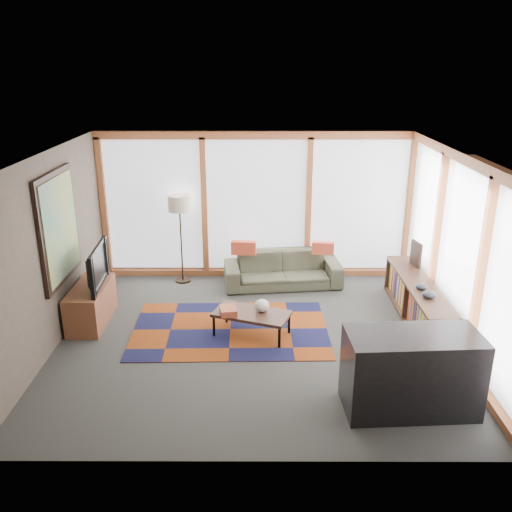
{
  "coord_description": "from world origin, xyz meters",
  "views": [
    {
      "loc": [
        0.02,
        -6.81,
        3.71
      ],
      "look_at": [
        0.0,
        0.4,
        1.1
      ],
      "focal_mm": 38.0,
      "sensor_mm": 36.0,
      "label": 1
    }
  ],
  "objects_px": {
    "sofa": "(283,269)",
    "floor_lamp": "(181,239)",
    "coffee_table": "(252,324)",
    "bookshelf": "(418,302)",
    "television": "(92,266)",
    "bar_counter": "(411,372)",
    "tv_console": "(91,304)"
  },
  "relations": [
    {
      "from": "sofa",
      "to": "floor_lamp",
      "type": "xyz_separation_m",
      "value": [
        -1.77,
        0.18,
        0.49
      ]
    },
    {
      "from": "sofa",
      "to": "coffee_table",
      "type": "bearing_deg",
      "value": -112.24
    },
    {
      "from": "coffee_table",
      "to": "bookshelf",
      "type": "distance_m",
      "value": 2.54
    },
    {
      "from": "sofa",
      "to": "bookshelf",
      "type": "relative_size",
      "value": 0.83
    },
    {
      "from": "television",
      "to": "bar_counter",
      "type": "relative_size",
      "value": 0.73
    },
    {
      "from": "coffee_table",
      "to": "television",
      "type": "distance_m",
      "value": 2.49
    },
    {
      "from": "television",
      "to": "coffee_table",
      "type": "bearing_deg",
      "value": -104.3
    },
    {
      "from": "coffee_table",
      "to": "bookshelf",
      "type": "bearing_deg",
      "value": 11.05
    },
    {
      "from": "bookshelf",
      "to": "sofa",
      "type": "bearing_deg",
      "value": 145.69
    },
    {
      "from": "bookshelf",
      "to": "bar_counter",
      "type": "xyz_separation_m",
      "value": [
        -0.71,
        -2.22,
        0.16
      ]
    },
    {
      "from": "television",
      "to": "tv_console",
      "type": "bearing_deg",
      "value": 120.79
    },
    {
      "from": "sofa",
      "to": "television",
      "type": "relative_size",
      "value": 1.88
    },
    {
      "from": "floor_lamp",
      "to": "coffee_table",
      "type": "relative_size",
      "value": 1.49
    },
    {
      "from": "floor_lamp",
      "to": "tv_console",
      "type": "relative_size",
      "value": 1.38
    },
    {
      "from": "sofa",
      "to": "tv_console",
      "type": "bearing_deg",
      "value": -160.46
    },
    {
      "from": "bookshelf",
      "to": "floor_lamp",
      "type": "bearing_deg",
      "value": 157.79
    },
    {
      "from": "floor_lamp",
      "to": "tv_console",
      "type": "distance_m",
      "value": 2.04
    },
    {
      "from": "bookshelf",
      "to": "bar_counter",
      "type": "relative_size",
      "value": 1.65
    },
    {
      "from": "sofa",
      "to": "bar_counter",
      "type": "bearing_deg",
      "value": -76.88
    },
    {
      "from": "bar_counter",
      "to": "tv_console",
      "type": "bearing_deg",
      "value": 149.5
    },
    {
      "from": "floor_lamp",
      "to": "coffee_table",
      "type": "xyz_separation_m",
      "value": [
        1.25,
        -2.01,
        -0.61
      ]
    },
    {
      "from": "sofa",
      "to": "floor_lamp",
      "type": "relative_size",
      "value": 1.27
    },
    {
      "from": "bookshelf",
      "to": "television",
      "type": "bearing_deg",
      "value": -179.54
    },
    {
      "from": "bar_counter",
      "to": "sofa",
      "type": "bearing_deg",
      "value": 106.15
    },
    {
      "from": "sofa",
      "to": "coffee_table",
      "type": "xyz_separation_m",
      "value": [
        -0.52,
        -1.83,
        -0.12
      ]
    },
    {
      "from": "floor_lamp",
      "to": "television",
      "type": "bearing_deg",
      "value": -124.94
    },
    {
      "from": "sofa",
      "to": "coffee_table",
      "type": "distance_m",
      "value": 1.91
    },
    {
      "from": "tv_console",
      "to": "bar_counter",
      "type": "xyz_separation_m",
      "value": [
        4.19,
        -2.14,
        0.18
      ]
    },
    {
      "from": "coffee_table",
      "to": "bookshelf",
      "type": "xyz_separation_m",
      "value": [
        2.49,
        0.49,
        0.12
      ]
    },
    {
      "from": "coffee_table",
      "to": "bar_counter",
      "type": "distance_m",
      "value": 2.5
    },
    {
      "from": "floor_lamp",
      "to": "bookshelf",
      "type": "relative_size",
      "value": 0.66
    },
    {
      "from": "television",
      "to": "sofa",
      "type": "bearing_deg",
      "value": -67.64
    }
  ]
}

